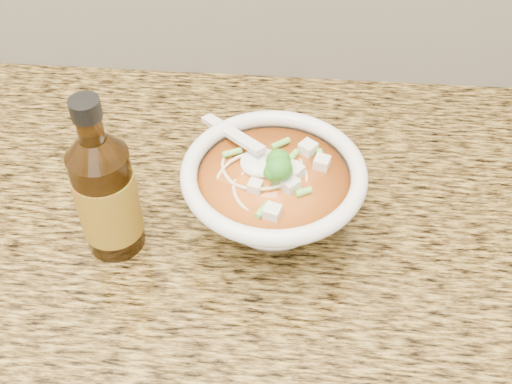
{
  "coord_description": "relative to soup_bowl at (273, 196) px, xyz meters",
  "views": [
    {
      "loc": [
        0.3,
        1.17,
        1.49
      ],
      "look_at": [
        0.26,
        1.68,
        0.95
      ],
      "focal_mm": 45.0,
      "sensor_mm": 36.0,
      "label": 1
    }
  ],
  "objects": [
    {
      "name": "counter_slab",
      "position": [
        -0.28,
        -0.0,
        -0.07
      ],
      "size": [
        4.0,
        0.68,
        0.04
      ],
      "primitive_type": "cube",
      "color": "olive",
      "rests_on": "cabinet"
    },
    {
      "name": "soup_bowl",
      "position": [
        0.0,
        0.0,
        0.0
      ],
      "size": [
        0.21,
        0.21,
        0.12
      ],
      "rotation": [
        0.0,
        0.0,
        -0.33
      ],
      "color": "white",
      "rests_on": "counter_slab"
    },
    {
      "name": "hot_sauce_bottle",
      "position": [
        -0.18,
        -0.04,
        0.03
      ],
      "size": [
        0.08,
        0.08,
        0.21
      ],
      "rotation": [
        0.0,
        0.0,
        0.15
      ],
      "color": "#351E07",
      "rests_on": "counter_slab"
    }
  ]
}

